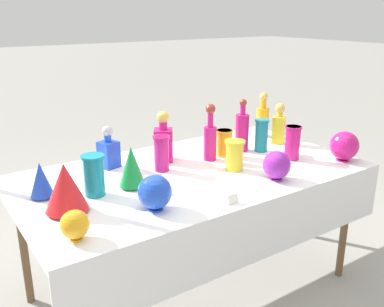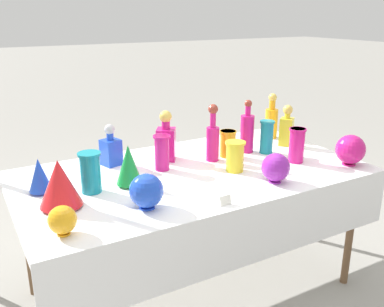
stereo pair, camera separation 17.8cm
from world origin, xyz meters
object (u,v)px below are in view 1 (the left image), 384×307
slender_vase_4 (235,154)px  round_bowl_2 (155,192)px  fluted_vase_1 (132,166)px  round_bowl_0 (75,225)px  tall_bottle_0 (210,137)px  square_decanter_0 (279,126)px  slender_vase_1 (224,142)px  fluted_vase_0 (65,187)px  cardboard_box_behind_left (111,195)px  round_bowl_3 (344,146)px  slender_vase_2 (162,152)px  slender_vase_3 (94,174)px  tall_bottle_1 (242,130)px  square_decanter_2 (109,151)px  square_decanter_1 (163,140)px  tall_bottle_2 (263,118)px  slender_vase_5 (293,142)px  round_bowl_1 (277,165)px  fluted_vase_2 (41,180)px  slender_vase_0 (261,134)px

slender_vase_4 → round_bowl_2: bearing=-162.4°
fluted_vase_1 → round_bowl_0: 0.54m
tall_bottle_0 → round_bowl_2: tall_bottle_0 is taller
square_decanter_0 → slender_vase_1: size_ratio=1.68×
fluted_vase_0 → cardboard_box_behind_left: 1.64m
round_bowl_2 → round_bowl_3: (1.24, -0.05, 0.01)m
slender_vase_2 → slender_vase_3: bearing=-165.9°
fluted_vase_0 → tall_bottle_1: bearing=11.4°
round_bowl_2 → square_decanter_2: bearing=84.9°
fluted_vase_0 → round_bowl_2: bearing=-30.9°
slender_vase_2 → square_decanter_2: bearing=135.5°
tall_bottle_1 → round_bowl_0: size_ratio=2.70×
square_decanter_2 → round_bowl_3: square_decanter_2 is taller
slender_vase_4 → round_bowl_3: bearing=-20.9°
square_decanter_0 → cardboard_box_behind_left: square_decanter_0 is taller
square_decanter_2 → square_decanter_1: bearing=-13.0°
slender_vase_4 → fluted_vase_1: 0.59m
tall_bottle_2 → slender_vase_5: 0.51m
slender_vase_3 → tall_bottle_2: bearing=12.8°
fluted_vase_1 → round_bowl_2: (-0.03, -0.29, -0.03)m
slender_vase_3 → slender_vase_5: (1.17, -0.16, 0.00)m
slender_vase_1 → round_bowl_1: (-0.02, -0.46, -0.01)m
tall_bottle_2 → square_decanter_2: tall_bottle_2 is taller
cardboard_box_behind_left → tall_bottle_1: bearing=-66.1°
slender_vase_1 → round_bowl_1: slender_vase_1 is taller
square_decanter_2 → slender_vase_2: (0.22, -0.21, 0.01)m
tall_bottle_2 → round_bowl_0: (-1.59, -0.67, -0.06)m
slender_vase_3 → round_bowl_0: slender_vase_3 is taller
fluted_vase_2 → round_bowl_0: bearing=-90.7°
fluted_vase_1 → round_bowl_3: (1.21, -0.34, -0.02)m
round_bowl_1 → cardboard_box_behind_left: (-0.29, 1.52, -0.66)m
slender_vase_4 → fluted_vase_0: size_ratio=0.75×
square_decanter_1 → round_bowl_2: square_decanter_1 is taller
fluted_vase_0 → fluted_vase_1: 0.37m
square_decanter_2 → fluted_vase_1: 0.34m
tall_bottle_0 → cardboard_box_behind_left: bearing=100.0°
square_decanter_1 → slender_vase_4: size_ratio=1.76×
slender_vase_2 → tall_bottle_0: bearing=-0.6°
tall_bottle_0 → round_bowl_1: tall_bottle_0 is taller
cardboard_box_behind_left → round_bowl_1: bearing=-79.3°
slender_vase_0 → slender_vase_2: slender_vase_0 is taller
tall_bottle_1 → round_bowl_1: bearing=-109.9°
square_decanter_0 → round_bowl_2: 1.25m
tall_bottle_1 → square_decanter_0: 0.31m
slender_vase_1 → round_bowl_2: size_ratio=0.99×
square_decanter_0 → fluted_vase_2: (-1.56, -0.01, -0.03)m
slender_vase_5 → fluted_vase_1: (-0.98, 0.15, 0.00)m
square_decanter_2 → tall_bottle_0: bearing=-21.8°
square_decanter_2 → round_bowl_0: 0.81m
tall_bottle_2 → fluted_vase_0: tall_bottle_2 is taller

